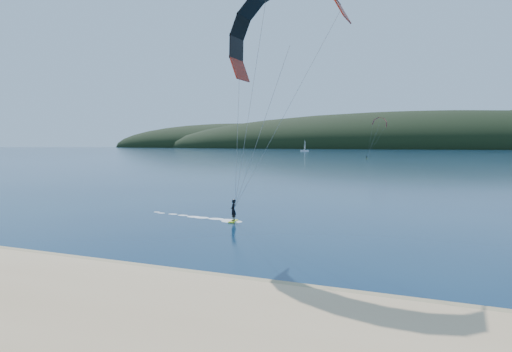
{
  "coord_description": "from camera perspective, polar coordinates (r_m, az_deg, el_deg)",
  "views": [
    {
      "loc": [
        16.09,
        -15.97,
        6.94
      ],
      "look_at": [
        4.77,
        10.0,
        5.0
      ],
      "focal_mm": 33.04,
      "sensor_mm": 36.0,
      "label": 1
    }
  ],
  "objects": [
    {
      "name": "kitesurfer_near",
      "position": [
        35.04,
        3.77,
        14.86
      ],
      "size": [
        22.6,
        8.18,
        17.93
      ],
      "color": "#B7DD1A",
      "rests_on": "ground"
    },
    {
      "name": "ground",
      "position": [
        23.71,
        -21.28,
        -13.38
      ],
      "size": [
        1800.0,
        1800.0,
        0.0
      ],
      "primitive_type": "plane",
      "color": "#081F3D",
      "rests_on": "ground"
    },
    {
      "name": "kitesurfer_far",
      "position": [
        217.21,
        14.71,
        5.97
      ],
      "size": [
        10.65,
        7.92,
        17.83
      ],
      "color": "#B7DD1A",
      "rests_on": "ground"
    },
    {
      "name": "sailboat",
      "position": [
        436.01,
        5.91,
        3.09
      ],
      "size": [
        7.81,
        5.08,
        10.9
      ],
      "color": "white",
      "rests_on": "ground"
    },
    {
      "name": "wet_sand",
      "position": [
        26.93,
        -14.4,
        -11.03
      ],
      "size": [
        220.0,
        2.5,
        0.1
      ],
      "color": "#977F58",
      "rests_on": "ground"
    },
    {
      "name": "headland",
      "position": [
        761.44,
        22.42,
        3.1
      ],
      "size": [
        1200.0,
        310.0,
        140.0
      ],
      "color": "black",
      "rests_on": "ground"
    }
  ]
}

